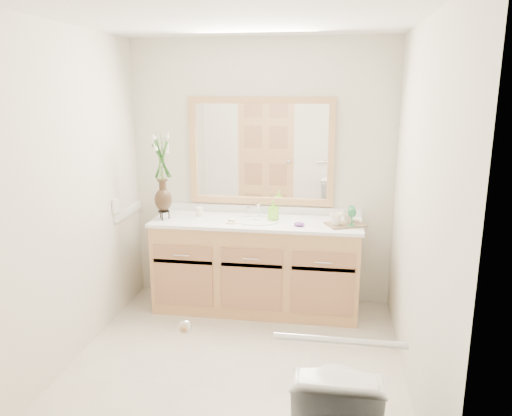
% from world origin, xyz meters
% --- Properties ---
extents(floor, '(2.60, 2.60, 0.00)m').
position_xyz_m(floor, '(0.00, 0.00, 0.00)').
color(floor, beige).
rests_on(floor, ground).
extents(ceiling, '(2.40, 2.60, 0.02)m').
position_xyz_m(ceiling, '(0.00, 0.00, 2.40)').
color(ceiling, white).
rests_on(ceiling, wall_back).
extents(wall_back, '(2.40, 0.02, 2.40)m').
position_xyz_m(wall_back, '(0.00, 1.30, 1.20)').
color(wall_back, beige).
rests_on(wall_back, floor).
extents(wall_front, '(2.40, 0.02, 2.40)m').
position_xyz_m(wall_front, '(0.00, -1.30, 1.20)').
color(wall_front, beige).
rests_on(wall_front, floor).
extents(wall_left, '(0.02, 2.60, 2.40)m').
position_xyz_m(wall_left, '(-1.20, 0.00, 1.20)').
color(wall_left, beige).
rests_on(wall_left, floor).
extents(wall_right, '(0.02, 2.60, 2.40)m').
position_xyz_m(wall_right, '(1.20, 0.00, 1.20)').
color(wall_right, beige).
rests_on(wall_right, floor).
extents(vanity, '(1.80, 0.55, 0.80)m').
position_xyz_m(vanity, '(0.00, 1.01, 0.40)').
color(vanity, tan).
rests_on(vanity, floor).
extents(counter, '(1.84, 0.57, 0.03)m').
position_xyz_m(counter, '(0.00, 1.01, 0.82)').
color(counter, white).
rests_on(counter, vanity).
extents(sink, '(0.38, 0.34, 0.23)m').
position_xyz_m(sink, '(0.00, 1.00, 0.78)').
color(sink, white).
rests_on(sink, counter).
extents(mirror, '(1.32, 0.04, 0.97)m').
position_xyz_m(mirror, '(0.00, 1.28, 1.41)').
color(mirror, white).
rests_on(mirror, wall_back).
extents(switch_plate, '(0.02, 0.12, 0.12)m').
position_xyz_m(switch_plate, '(-1.19, 0.76, 0.98)').
color(switch_plate, white).
rests_on(switch_plate, wall_left).
extents(door, '(0.80, 0.03, 2.00)m').
position_xyz_m(door, '(-0.30, -1.29, 1.00)').
color(door, tan).
rests_on(door, floor).
extents(grab_bar, '(0.55, 0.03, 0.03)m').
position_xyz_m(grab_bar, '(0.70, -1.27, 0.95)').
color(grab_bar, silver).
rests_on(grab_bar, wall_front).
extents(toilet, '(0.42, 0.75, 0.74)m').
position_xyz_m(toilet, '(0.70, -0.92, 0.37)').
color(toilet, white).
rests_on(toilet, floor).
extents(flower_vase, '(0.18, 0.18, 0.74)m').
position_xyz_m(flower_vase, '(-0.82, 0.94, 1.33)').
color(flower_vase, black).
rests_on(flower_vase, counter).
extents(tumbler, '(0.06, 0.06, 0.08)m').
position_xyz_m(tumbler, '(-0.54, 1.09, 0.87)').
color(tumbler, white).
rests_on(tumbler, counter).
extents(soap_dish, '(0.11, 0.11, 0.03)m').
position_xyz_m(soap_dish, '(-0.20, 0.90, 0.84)').
color(soap_dish, white).
rests_on(soap_dish, counter).
extents(soap_bottle, '(0.09, 0.09, 0.15)m').
position_xyz_m(soap_bottle, '(0.14, 1.06, 0.91)').
color(soap_bottle, '#8CE536').
rests_on(soap_bottle, counter).
extents(purple_dish, '(0.10, 0.08, 0.03)m').
position_xyz_m(purple_dish, '(0.38, 0.89, 0.85)').
color(purple_dish, '#64297C').
rests_on(purple_dish, counter).
extents(tray, '(0.37, 0.32, 0.02)m').
position_xyz_m(tray, '(0.77, 0.97, 0.84)').
color(tray, brown).
rests_on(tray, counter).
extents(mug_left, '(0.13, 0.12, 0.11)m').
position_xyz_m(mug_left, '(0.69, 0.93, 0.90)').
color(mug_left, white).
rests_on(mug_left, tray).
extents(mug_right, '(0.11, 0.11, 0.10)m').
position_xyz_m(mug_right, '(0.79, 1.01, 0.89)').
color(mug_right, white).
rests_on(mug_right, tray).
extents(goblet_front, '(0.07, 0.07, 0.16)m').
position_xyz_m(goblet_front, '(0.82, 0.91, 0.95)').
color(goblet_front, '#25703D').
rests_on(goblet_front, tray).
extents(goblet_back, '(0.07, 0.07, 0.15)m').
position_xyz_m(goblet_back, '(0.82, 1.04, 0.94)').
color(goblet_back, '#25703D').
rests_on(goblet_back, tray).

